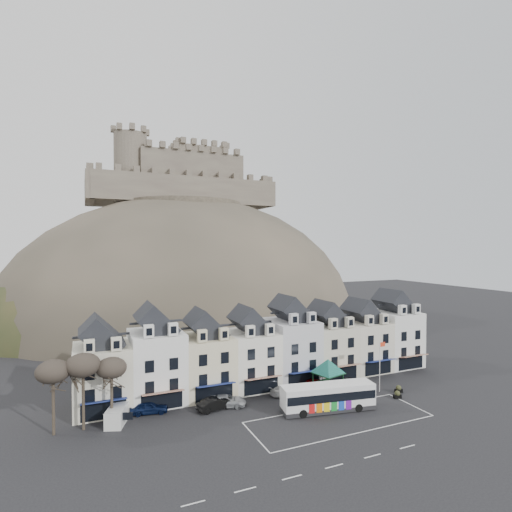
{
  "coord_description": "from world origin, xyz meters",
  "views": [
    {
      "loc": [
        -25.97,
        -37.81,
        20.69
      ],
      "look_at": [
        1.05,
        24.0,
        18.93
      ],
      "focal_mm": 28.0,
      "sensor_mm": 36.0,
      "label": 1
    }
  ],
  "objects_px": {
    "white_van": "(118,414)",
    "car_navy": "(149,407)",
    "car_silver": "(226,401)",
    "red_buoy": "(361,386)",
    "bus_shelter": "(328,366)",
    "bus": "(328,396)",
    "car_charcoal": "(352,383)",
    "car_black": "(215,404)",
    "flagpole": "(380,363)",
    "car_maroon": "(314,383)",
    "car_white": "(285,390)"
  },
  "relations": [
    {
      "from": "car_navy",
      "to": "car_charcoal",
      "type": "xyz_separation_m",
      "value": [
        28.6,
        -2.5,
        -0.12
      ]
    },
    {
      "from": "car_silver",
      "to": "car_navy",
      "type": "bearing_deg",
      "value": 101.77
    },
    {
      "from": "flagpole",
      "to": "white_van",
      "type": "distance_m",
      "value": 35.31
    },
    {
      "from": "car_navy",
      "to": "car_black",
      "type": "height_order",
      "value": "car_navy"
    },
    {
      "from": "flagpole",
      "to": "car_silver",
      "type": "xyz_separation_m",
      "value": [
        -21.68,
        3.8,
        -3.41
      ]
    },
    {
      "from": "bus",
      "to": "car_black",
      "type": "relative_size",
      "value": 2.59
    },
    {
      "from": "flagpole",
      "to": "car_charcoal",
      "type": "bearing_deg",
      "value": 129.75
    },
    {
      "from": "car_white",
      "to": "white_van",
      "type": "bearing_deg",
      "value": 80.94
    },
    {
      "from": "bus_shelter",
      "to": "white_van",
      "type": "bearing_deg",
      "value": 163.38
    },
    {
      "from": "flagpole",
      "to": "car_navy",
      "type": "height_order",
      "value": "flagpole"
    },
    {
      "from": "car_white",
      "to": "car_maroon",
      "type": "bearing_deg",
      "value": -92.11
    },
    {
      "from": "white_van",
      "to": "car_charcoal",
      "type": "bearing_deg",
      "value": 17.58
    },
    {
      "from": "car_black",
      "to": "car_white",
      "type": "distance_m",
      "value": 10.45
    },
    {
      "from": "car_navy",
      "to": "car_silver",
      "type": "relative_size",
      "value": 0.92
    },
    {
      "from": "car_white",
      "to": "red_buoy",
      "type": "bearing_deg",
      "value": -117.01
    },
    {
      "from": "red_buoy",
      "to": "white_van",
      "type": "xyz_separation_m",
      "value": [
        -32.35,
        3.41,
        0.09
      ]
    },
    {
      "from": "car_maroon",
      "to": "car_charcoal",
      "type": "distance_m",
      "value": 5.54
    },
    {
      "from": "car_maroon",
      "to": "car_charcoal",
      "type": "relative_size",
      "value": 1.05
    },
    {
      "from": "car_maroon",
      "to": "flagpole",
      "type": "bearing_deg",
      "value": -144.77
    },
    {
      "from": "car_silver",
      "to": "red_buoy",
      "type": "bearing_deg",
      "value": -76.04
    },
    {
      "from": "car_black",
      "to": "car_silver",
      "type": "distance_m",
      "value": 1.74
    },
    {
      "from": "bus",
      "to": "car_navy",
      "type": "relative_size",
      "value": 2.64
    },
    {
      "from": "flagpole",
      "to": "red_buoy",
      "type": "bearing_deg",
      "value": 159.19
    },
    {
      "from": "red_buoy",
      "to": "bus",
      "type": "bearing_deg",
      "value": -155.94
    },
    {
      "from": "car_charcoal",
      "to": "car_black",
      "type": "bearing_deg",
      "value": 85.07
    },
    {
      "from": "bus",
      "to": "red_buoy",
      "type": "xyz_separation_m",
      "value": [
        7.9,
        3.53,
        -0.94
      ]
    },
    {
      "from": "car_navy",
      "to": "car_white",
      "type": "height_order",
      "value": "car_navy"
    },
    {
      "from": "white_van",
      "to": "car_silver",
      "type": "relative_size",
      "value": 0.94
    },
    {
      "from": "bus",
      "to": "car_black",
      "type": "distance_m",
      "value": 14.22
    },
    {
      "from": "car_white",
      "to": "car_maroon",
      "type": "distance_m",
      "value": 5.24
    },
    {
      "from": "car_silver",
      "to": "car_charcoal",
      "type": "height_order",
      "value": "car_silver"
    },
    {
      "from": "red_buoy",
      "to": "car_charcoal",
      "type": "relative_size",
      "value": 0.44
    },
    {
      "from": "white_van",
      "to": "car_charcoal",
      "type": "xyz_separation_m",
      "value": [
        32.35,
        -1.31,
        -0.33
      ]
    },
    {
      "from": "red_buoy",
      "to": "car_silver",
      "type": "bearing_deg",
      "value": 171.59
    },
    {
      "from": "car_white",
      "to": "car_maroon",
      "type": "xyz_separation_m",
      "value": [
        5.2,
        0.63,
        0.09
      ]
    },
    {
      "from": "white_van",
      "to": "car_navy",
      "type": "distance_m",
      "value": 3.93
    },
    {
      "from": "bus_shelter",
      "to": "red_buoy",
      "type": "relative_size",
      "value": 3.97
    },
    {
      "from": "bus_shelter",
      "to": "white_van",
      "type": "distance_m",
      "value": 28.36
    },
    {
      "from": "bus",
      "to": "red_buoy",
      "type": "height_order",
      "value": "bus"
    },
    {
      "from": "bus_shelter",
      "to": "car_white",
      "type": "distance_m",
      "value": 7.03
    },
    {
      "from": "white_van",
      "to": "car_white",
      "type": "xyz_separation_m",
      "value": [
        21.95,
        -0.03,
        -0.36
      ]
    },
    {
      "from": "flagpole",
      "to": "car_maroon",
      "type": "distance_m",
      "value": 9.82
    },
    {
      "from": "white_van",
      "to": "car_maroon",
      "type": "distance_m",
      "value": 27.15
    },
    {
      "from": "car_black",
      "to": "car_silver",
      "type": "bearing_deg",
      "value": -85.58
    },
    {
      "from": "car_white",
      "to": "bus_shelter",
      "type": "bearing_deg",
      "value": -110.56
    },
    {
      "from": "bus",
      "to": "bus_shelter",
      "type": "distance_m",
      "value": 6.99
    },
    {
      "from": "red_buoy",
      "to": "car_white",
      "type": "bearing_deg",
      "value": 161.98
    },
    {
      "from": "flagpole",
      "to": "car_navy",
      "type": "bearing_deg",
      "value": 169.86
    },
    {
      "from": "car_black",
      "to": "car_maroon",
      "type": "distance_m",
      "value": 15.69
    },
    {
      "from": "bus",
      "to": "car_white",
      "type": "height_order",
      "value": "bus"
    }
  ]
}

